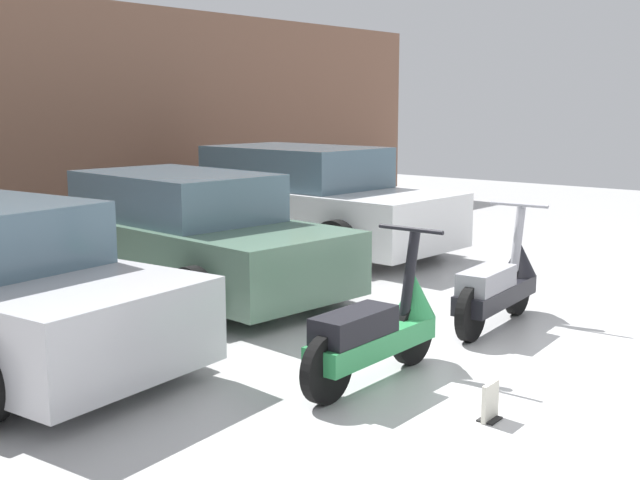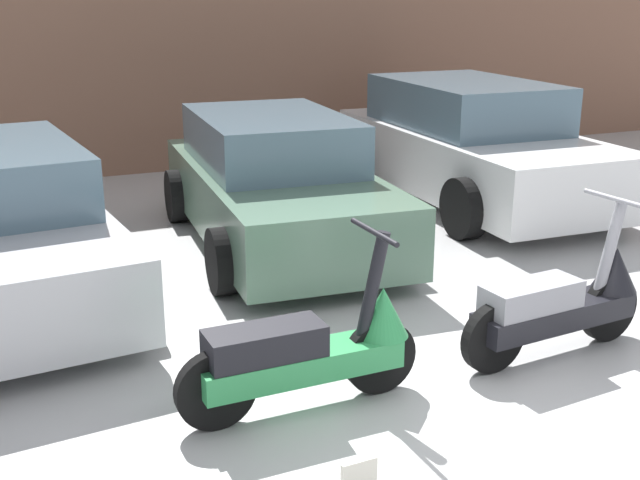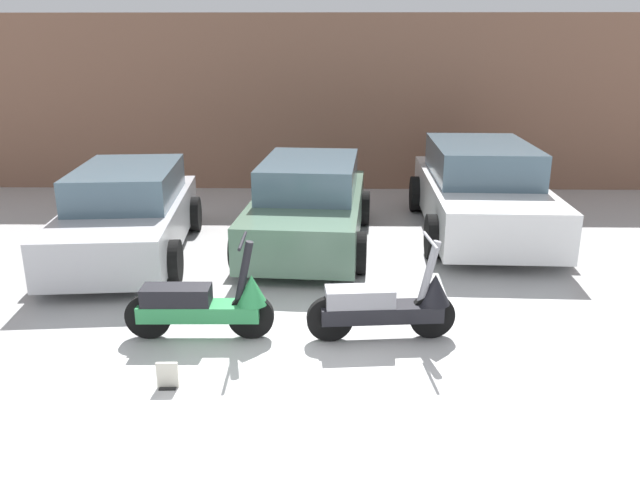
{
  "view_description": "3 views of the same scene",
  "coord_description": "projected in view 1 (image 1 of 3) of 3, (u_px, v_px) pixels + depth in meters",
  "views": [
    {
      "loc": [
        -5.8,
        -2.57,
        2.1
      ],
      "look_at": [
        0.26,
        2.5,
        0.74
      ],
      "focal_mm": 45.0,
      "sensor_mm": 36.0,
      "label": 1
    },
    {
      "loc": [
        -2.76,
        -3.37,
        2.56
      ],
      "look_at": [
        -0.37,
        2.19,
        0.66
      ],
      "focal_mm": 45.0,
      "sensor_mm": 36.0,
      "label": 2
    },
    {
      "loc": [
        0.36,
        -5.32,
        3.12
      ],
      "look_at": [
        0.22,
        2.41,
        0.64
      ],
      "focal_mm": 35.0,
      "sensor_mm": 36.0,
      "label": 3
    }
  ],
  "objects": [
    {
      "name": "placard_near_left_scooter",
      "position": [
        490.0,
        404.0,
        5.35
      ],
      "size": [
        0.2,
        0.13,
        0.26
      ],
      "rotation": [
        0.0,
        0.0,
        0.04
      ],
      "color": "black",
      "rests_on": "ground_plane"
    },
    {
      "name": "car_rear_center",
      "position": [
        186.0,
        235.0,
        8.93
      ],
      "size": [
        2.12,
        4.03,
        1.33
      ],
      "rotation": [
        0.0,
        0.0,
        -1.65
      ],
      "color": "#51705B",
      "rests_on": "ground_plane"
    },
    {
      "name": "scooter_front_left",
      "position": [
        378.0,
        329.0,
        6.09
      ],
      "size": [
        1.63,
        0.58,
        1.13
      ],
      "rotation": [
        0.0,
        0.0,
        0.02
      ],
      "color": "black",
      "rests_on": "ground_plane"
    },
    {
      "name": "ground_plane",
      "position": [
        540.0,
        370.0,
        6.36
      ],
      "size": [
        28.0,
        28.0,
        0.0
      ],
      "primitive_type": "plane",
      "color": "#B2B2B2"
    },
    {
      "name": "car_rear_right",
      "position": [
        305.0,
        200.0,
        11.57
      ],
      "size": [
        2.22,
        4.4,
        1.47
      ],
      "rotation": [
        0.0,
        0.0,
        -1.6
      ],
      "color": "white",
      "rests_on": "ground_plane"
    },
    {
      "name": "scooter_front_right",
      "position": [
        499.0,
        284.0,
        7.6
      ],
      "size": [
        1.62,
        0.58,
        1.13
      ],
      "rotation": [
        0.0,
        0.0,
        0.09
      ],
      "color": "black",
      "rests_on": "ground_plane"
    }
  ]
}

